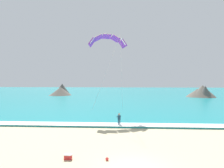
{
  "coord_description": "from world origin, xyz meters",
  "views": [
    {
      "loc": [
        -0.72,
        -13.96,
        6.16
      ],
      "look_at": [
        -2.47,
        15.68,
        5.43
      ],
      "focal_mm": 32.97,
      "sensor_mm": 36.0,
      "label": 1
    }
  ],
  "objects_px": {
    "surfboard": "(119,126)",
    "kitesurfer": "(119,119)",
    "beach_ball": "(107,159)",
    "cooler_box": "(68,157)",
    "kite_primary": "(107,40)"
  },
  "relations": [
    {
      "from": "surfboard",
      "to": "cooler_box",
      "type": "xyz_separation_m",
      "value": [
        -3.64,
        -11.31,
        0.18
      ]
    },
    {
      "from": "beach_ball",
      "to": "kitesurfer",
      "type": "bearing_deg",
      "value": 86.83
    },
    {
      "from": "surfboard",
      "to": "cooler_box",
      "type": "distance_m",
      "value": 11.89
    },
    {
      "from": "surfboard",
      "to": "kitesurfer",
      "type": "distance_m",
      "value": 0.91
    },
    {
      "from": "kitesurfer",
      "to": "cooler_box",
      "type": "bearing_deg",
      "value": -107.76
    },
    {
      "from": "surfboard",
      "to": "kite_primary",
      "type": "bearing_deg",
      "value": 107.7
    },
    {
      "from": "surfboard",
      "to": "beach_ball",
      "type": "xyz_separation_m",
      "value": [
        -0.64,
        -11.35,
        0.1
      ]
    },
    {
      "from": "beach_ball",
      "to": "cooler_box",
      "type": "bearing_deg",
      "value": 179.4
    },
    {
      "from": "surfboard",
      "to": "kitesurfer",
      "type": "bearing_deg",
      "value": 110.83
    },
    {
      "from": "kitesurfer",
      "to": "surfboard",
      "type": "bearing_deg",
      "value": -69.17
    },
    {
      "from": "kitesurfer",
      "to": "beach_ball",
      "type": "bearing_deg",
      "value": -93.17
    },
    {
      "from": "beach_ball",
      "to": "surfboard",
      "type": "bearing_deg",
      "value": 86.8
    },
    {
      "from": "surfboard",
      "to": "kitesurfer",
      "type": "relative_size",
      "value": 0.87
    },
    {
      "from": "kite_primary",
      "to": "beach_ball",
      "type": "xyz_separation_m",
      "value": [
        1.46,
        -17.91,
        -12.39
      ]
    },
    {
      "from": "kite_primary",
      "to": "cooler_box",
      "type": "xyz_separation_m",
      "value": [
        -1.54,
        -17.88,
        -12.31
      ]
    }
  ]
}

